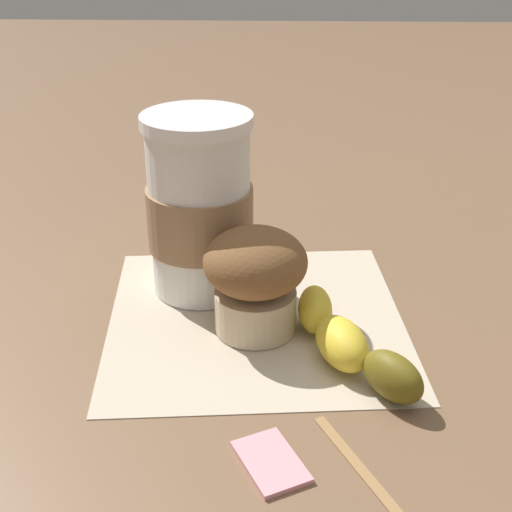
{
  "coord_description": "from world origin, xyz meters",
  "views": [
    {
      "loc": [
        0.02,
        -0.49,
        0.31
      ],
      "look_at": [
        0.0,
        0.0,
        0.06
      ],
      "focal_mm": 50.0,
      "sensor_mm": 36.0,
      "label": 1
    }
  ],
  "objects_px": {
    "sugar_packet": "(271,460)",
    "muffin": "(253,276)",
    "coffee_cup": "(200,208)",
    "banana": "(347,342)"
  },
  "relations": [
    {
      "from": "sugar_packet",
      "to": "muffin",
      "type": "bearing_deg",
      "value": 96.26
    },
    {
      "from": "coffee_cup",
      "to": "sugar_packet",
      "type": "bearing_deg",
      "value": -73.64
    },
    {
      "from": "banana",
      "to": "sugar_packet",
      "type": "xyz_separation_m",
      "value": [
        -0.05,
        -0.11,
        -0.01
      ]
    },
    {
      "from": "banana",
      "to": "sugar_packet",
      "type": "bearing_deg",
      "value": -116.57
    },
    {
      "from": "coffee_cup",
      "to": "muffin",
      "type": "bearing_deg",
      "value": -54.67
    },
    {
      "from": "coffee_cup",
      "to": "muffin",
      "type": "xyz_separation_m",
      "value": [
        0.05,
        -0.07,
        -0.03
      ]
    },
    {
      "from": "coffee_cup",
      "to": "sugar_packet",
      "type": "height_order",
      "value": "coffee_cup"
    },
    {
      "from": "coffee_cup",
      "to": "sugar_packet",
      "type": "xyz_separation_m",
      "value": [
        0.06,
        -0.21,
        -0.07
      ]
    },
    {
      "from": "muffin",
      "to": "banana",
      "type": "bearing_deg",
      "value": -30.93
    },
    {
      "from": "coffee_cup",
      "to": "muffin",
      "type": "height_order",
      "value": "coffee_cup"
    }
  ]
}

